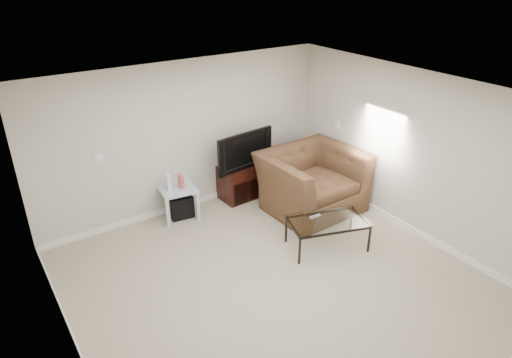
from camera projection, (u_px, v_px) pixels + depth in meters
floor at (275, 282)px, 6.05m from camera, size 5.00×5.00×0.00m
ceiling at (280, 98)px, 4.95m from camera, size 5.00×5.00×0.00m
wall_back at (185, 138)px, 7.36m from camera, size 5.00×0.02×2.50m
wall_left at (61, 271)px, 4.25m from camera, size 0.02×5.00×2.50m
wall_right at (413, 154)px, 6.76m from camera, size 0.02×5.00×2.50m
plate_back at (99, 157)px, 6.65m from camera, size 0.12×0.02×0.12m
plate_right_switch at (338, 125)px, 7.94m from camera, size 0.02×0.09×0.13m
plate_right_outlet at (345, 180)px, 8.14m from camera, size 0.02×0.08×0.12m
tv_stand at (241, 181)px, 8.07m from camera, size 0.76×0.54×0.61m
dvd_player at (242, 172)px, 7.95m from camera, size 0.41×0.30×0.06m
television at (241, 149)px, 7.77m from camera, size 1.07×0.33×0.65m
side_table at (178, 202)px, 7.47m from camera, size 0.62×0.62×0.53m
subwoofer at (180, 205)px, 7.54m from camera, size 0.42×0.42×0.37m
game_console at (169, 183)px, 7.23m from camera, size 0.09×0.19×0.24m
game_case at (181, 181)px, 7.32m from camera, size 0.07×0.16×0.21m
recliner at (312, 172)px, 7.54m from camera, size 1.58×1.05×1.36m
coffee_table at (327, 234)px, 6.69m from camera, size 1.30×0.98×0.45m
remote at (315, 216)px, 6.68m from camera, size 0.18×0.06×0.02m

